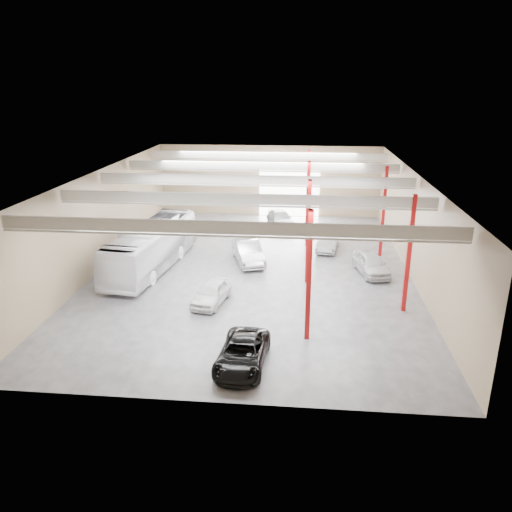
% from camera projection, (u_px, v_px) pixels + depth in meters
% --- Properties ---
extents(depot_shell, '(22.12, 32.12, 7.06)m').
position_uv_depth(depot_shell, '(256.00, 201.00, 34.93)').
color(depot_shell, '#3F3F43').
rests_on(depot_shell, ground).
extents(coach_bus, '(4.06, 12.03, 3.28)m').
position_uv_depth(coach_bus, '(152.00, 247.00, 35.90)').
color(coach_bus, white).
rests_on(coach_bus, ground).
extents(black_sedan, '(2.50, 4.88, 1.32)m').
position_uv_depth(black_sedan, '(242.00, 353.00, 23.61)').
color(black_sedan, black).
rests_on(black_sedan, ground).
extents(car_row_a, '(2.31, 4.18, 1.34)m').
position_uv_depth(car_row_a, '(212.00, 293.00, 30.43)').
color(car_row_a, white).
rests_on(car_row_a, ground).
extents(car_row_b, '(3.17, 5.25, 1.63)m').
position_uv_depth(car_row_b, '(248.00, 252.00, 37.31)').
color(car_row_b, '#AEAEB2').
rests_on(car_row_b, ground).
extents(car_row_c, '(3.20, 5.20, 1.41)m').
position_uv_depth(car_row_c, '(280.00, 218.00, 47.05)').
color(car_row_c, gray).
rests_on(car_row_c, ground).
extents(car_right_near, '(2.10, 4.43, 1.40)m').
position_uv_depth(car_right_near, '(328.00, 241.00, 40.28)').
color(car_right_near, '#A4A4A9').
rests_on(car_right_near, ground).
extents(car_right_far, '(2.65, 4.61, 1.48)m').
position_uv_depth(car_right_far, '(371.00, 264.00, 35.13)').
color(car_right_far, silver).
rests_on(car_right_far, ground).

